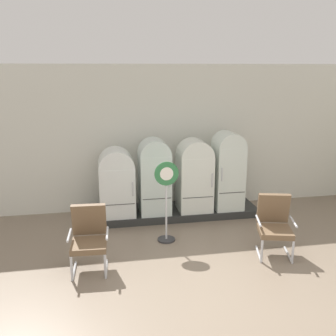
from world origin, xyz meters
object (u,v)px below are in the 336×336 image
Objects in this scene: refrigerator_2 at (195,173)px; armchair_left at (89,236)px; refrigerator_0 at (117,181)px; refrigerator_3 at (228,168)px; armchair_right at (274,223)px; sign_stand at (166,204)px; refrigerator_1 at (154,174)px.

armchair_left is at bearing -139.46° from refrigerator_2.
refrigerator_0 reaches higher than armchair_left.
refrigerator_3 is 1.61× the size of armchair_right.
refrigerator_3 is 1.87m from sign_stand.
sign_stand reaches higher than armchair_left.
refrigerator_2 is at bearing 0.75° from refrigerator_1.
armchair_right is 1.87m from sign_stand.
refrigerator_1 reaches higher than armchair_left.
sign_stand is at bearing -144.24° from refrigerator_3.
refrigerator_1 is 1.52× the size of armchair_right.
refrigerator_3 is at bearing 35.76° from sign_stand.
refrigerator_3 is at bearing -0.62° from refrigerator_0.
refrigerator_0 is 0.88× the size of refrigerator_1.
refrigerator_1 is 0.84m from refrigerator_2.
refrigerator_1 is at bearing 133.20° from armchair_right.
armchair_left is at bearing -151.09° from sign_stand.
refrigerator_2 is at bearing -179.90° from refrigerator_3.
armchair_right is (1.74, -1.85, -0.42)m from refrigerator_1.
refrigerator_0 reaches higher than sign_stand.
armchair_left is 1.00× the size of armchair_right.
refrigerator_2 is (0.84, 0.01, -0.03)m from refrigerator_1.
armchair_right is at bearing -0.81° from armchair_left.
refrigerator_0 is 0.91× the size of refrigerator_2.
sign_stand is (0.05, -1.07, -0.27)m from refrigerator_1.
refrigerator_1 is at bearing -179.25° from refrigerator_2.
armchair_left is 3.03m from armchair_right.
refrigerator_1 is at bearing -2.80° from refrigerator_0.
refrigerator_1 is 2.58m from armchair_right.
armchair_right is (2.50, -1.89, -0.31)m from refrigerator_0.
refrigerator_0 is 0.83× the size of refrigerator_3.
sign_stand is (-0.78, -1.08, -0.24)m from refrigerator_2.
armchair_right is at bearing -24.96° from sign_stand.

